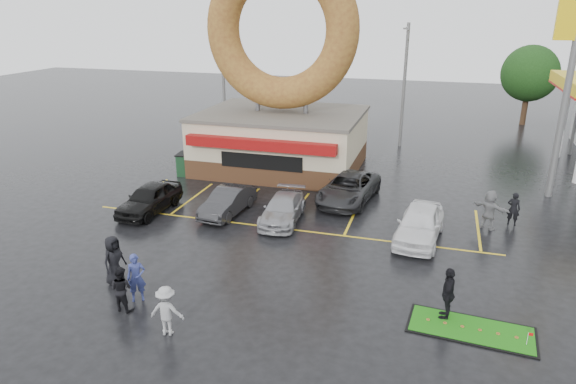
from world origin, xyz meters
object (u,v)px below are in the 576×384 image
(streetlight_left, at_px, (223,78))
(person_cameraman, at_px, (448,293))
(car_black, at_px, (149,198))
(person_blue, at_px, (136,278))
(car_dgrey, at_px, (228,201))
(shell_sign, at_px, (572,61))
(donut_shop, at_px, (281,100))
(car_white, at_px, (420,224))
(streetlight_mid, at_px, (404,83))
(car_silver, at_px, (283,209))
(dumpster, at_px, (193,165))
(car_grey, at_px, (349,188))
(putting_green, at_px, (471,329))

(streetlight_left, height_order, person_cameraman, streetlight_left)
(streetlight_left, relative_size, car_black, 2.08)
(person_blue, bearing_deg, car_dgrey, 59.28)
(car_black, bearing_deg, shell_sign, 25.79)
(shell_sign, bearing_deg, streetlight_left, 161.01)
(shell_sign, distance_m, car_black, 22.87)
(car_black, bearing_deg, donut_shop, 69.19)
(car_white, relative_size, person_cameraman, 2.45)
(streetlight_mid, xyz_separation_m, person_cameraman, (3.55, -23.13, -3.84))
(car_silver, relative_size, person_blue, 2.38)
(car_black, distance_m, person_blue, 8.70)
(shell_sign, bearing_deg, car_black, -157.15)
(streetlight_mid, xyz_separation_m, person_blue, (-7.09, -25.09, -3.88))
(donut_shop, distance_m, car_black, 11.00)
(donut_shop, bearing_deg, dumpster, -147.50)
(car_grey, distance_m, dumpster, 10.41)
(streetlight_mid, height_order, dumpster, streetlight_mid)
(shell_sign, relative_size, car_dgrey, 2.63)
(car_silver, bearing_deg, person_blue, -112.38)
(dumpster, bearing_deg, shell_sign, -1.28)
(car_dgrey, height_order, car_grey, car_grey)
(car_black, bearing_deg, car_grey, 28.21)
(streetlight_left, distance_m, car_white, 23.17)
(donut_shop, xyz_separation_m, car_grey, (5.36, -4.97, -3.73))
(shell_sign, relative_size, putting_green, 2.55)
(donut_shop, xyz_separation_m, person_cameraman, (10.55, -15.18, -3.52))
(car_white, bearing_deg, car_silver, -177.43)
(streetlight_left, distance_m, dumpster, 11.07)
(putting_green, bearing_deg, streetlight_left, 129.06)
(car_black, bearing_deg, car_dgrey, 16.08)
(car_black, distance_m, dumpster, 6.41)
(car_grey, distance_m, car_white, 5.65)
(putting_green, bearing_deg, streetlight_mid, 100.48)
(streetlight_mid, xyz_separation_m, putting_green, (4.37, -23.64, -4.75))
(person_cameraman, bearing_deg, shell_sign, 162.86)
(person_blue, xyz_separation_m, person_cameraman, (10.64, 1.97, 0.04))
(car_black, xyz_separation_m, dumpster, (-0.70, 6.37, -0.09))
(car_grey, bearing_deg, car_black, -147.26)
(car_dgrey, bearing_deg, donut_shop, 94.15)
(car_silver, bearing_deg, streetlight_mid, 71.69)
(streetlight_mid, relative_size, putting_green, 2.16)
(car_black, bearing_deg, car_white, 4.94)
(streetlight_left, distance_m, car_black, 17.14)
(donut_shop, distance_m, dumpster, 6.92)
(car_grey, relative_size, putting_green, 1.28)
(car_black, bearing_deg, putting_green, -18.87)
(streetlight_mid, bearing_deg, shell_sign, -44.73)
(putting_green, bearing_deg, shell_sign, 72.54)
(car_silver, bearing_deg, car_grey, 50.58)
(person_blue, height_order, putting_green, person_blue)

